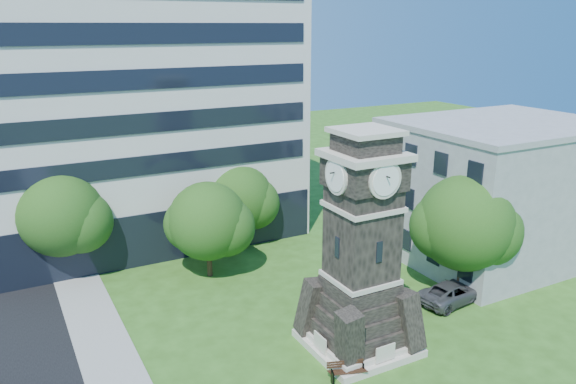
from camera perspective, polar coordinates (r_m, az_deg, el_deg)
ground at (r=29.84m, az=4.41°, el=-18.54°), size 160.00×160.00×0.00m
sidewalk at (r=30.89m, az=-16.93°, el=-17.88°), size 3.00×70.00×0.06m
clock_tower at (r=30.20m, az=7.42°, el=-6.69°), size 5.40×5.40×12.22m
office_tall at (r=47.45m, az=-16.11°, el=12.44°), size 26.20×15.11×28.60m
office_low at (r=45.43m, az=20.61°, el=0.27°), size 15.20×12.20×10.40m
car_east_lot at (r=38.08m, az=16.35°, el=-9.75°), size 5.14×2.84×1.36m
park_bench at (r=29.73m, az=5.99°, el=-17.52°), size 1.90×0.51×0.98m
tree_nw at (r=41.40m, az=-21.95°, el=-2.38°), size 6.38×5.80×7.63m
tree_nc at (r=39.36m, az=-8.05°, el=-3.14°), size 6.05×5.50×6.88m
tree_ne at (r=44.96m, az=-5.03°, el=-0.80°), size 6.15×5.59×6.70m
tree_east at (r=37.93m, az=17.61°, el=-3.28°), size 6.86×6.24×8.08m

